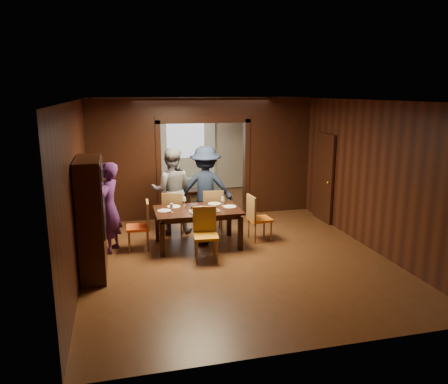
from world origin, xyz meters
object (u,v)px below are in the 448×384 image
object	(u,v)px
chair_right	(260,218)
chair_far_r	(213,210)
sofa	(188,186)
hutch	(91,218)
person_purple	(109,208)
coffee_table	(199,196)
chair_far_l	(174,213)
person_navy	(206,188)
dining_table	(198,227)
person_grey	(171,191)
chair_near	(206,235)
chair_left	(138,226)

from	to	relation	value
chair_right	chair_far_r	world-z (taller)	same
sofa	hutch	distance (m)	5.94
person_purple	coffee_table	bearing A→B (deg)	164.38
chair_far_l	chair_far_r	xyz separation A→B (m)	(0.86, 0.00, 0.00)
person_navy	dining_table	distance (m)	1.28
dining_table	person_navy	bearing A→B (deg)	70.13
person_purple	person_navy	xyz separation A→B (m)	(2.10, 1.01, 0.06)
person_purple	person_navy	distance (m)	2.33
person_grey	chair_right	size ratio (longest dim) A/B	1.93
person_grey	chair_near	xyz separation A→B (m)	(0.40, -1.80, -0.45)
person_navy	chair_far_l	world-z (taller)	person_navy
person_grey	coffee_table	bearing A→B (deg)	-104.73
person_navy	hutch	xyz separation A→B (m)	(-2.37, -2.04, 0.06)
person_purple	dining_table	world-z (taller)	person_purple
dining_table	chair_left	distance (m)	1.19
person_grey	hutch	xyz separation A→B (m)	(-1.59, -1.97, 0.07)
person_navy	dining_table	size ratio (longest dim) A/B	1.11
person_purple	sofa	world-z (taller)	person_purple
hutch	person_grey	bearing A→B (deg)	51.13
coffee_table	chair_near	world-z (taller)	chair_near
person_purple	hutch	world-z (taller)	hutch
sofa	chair_far_r	bearing A→B (deg)	83.20
chair_far_l	dining_table	bearing A→B (deg)	129.77
sofa	chair_far_l	distance (m)	3.68
chair_right	sofa	bearing A→B (deg)	5.69
person_grey	dining_table	world-z (taller)	person_grey
dining_table	chair_far_r	distance (m)	0.96
person_purple	chair_far_r	bearing A→B (deg)	129.06
hutch	dining_table	bearing A→B (deg)	25.92
person_purple	chair_right	distance (m)	3.06
person_grey	chair_near	distance (m)	1.89
coffee_table	person_navy	bearing A→B (deg)	-96.45
chair_left	coffee_table	bearing A→B (deg)	152.88
dining_table	chair_right	distance (m)	1.33
person_grey	coffee_table	distance (m)	2.66
chair_far_r	hutch	world-z (taller)	hutch
chair_left	chair_far_l	xyz separation A→B (m)	(0.81, 0.77, 0.00)
coffee_table	chair_far_l	xyz separation A→B (m)	(-1.02, -2.52, 0.28)
person_navy	sofa	xyz separation A→B (m)	(0.12, 3.31, -0.65)
dining_table	sofa	bearing A→B (deg)	83.38
person_grey	coffee_table	world-z (taller)	person_grey
chair_near	hutch	distance (m)	2.05
coffee_table	chair_far_r	size ratio (longest dim) A/B	0.82
chair_far_l	chair_near	bearing A→B (deg)	118.46
sofa	person_grey	bearing A→B (deg)	68.62
chair_left	chair_right	xyz separation A→B (m)	(2.51, -0.03, 0.00)
person_grey	chair_far_r	xyz separation A→B (m)	(0.88, -0.18, -0.45)
hutch	chair_far_r	bearing A→B (deg)	35.90
person_grey	person_navy	size ratio (longest dim) A/B	0.99
dining_table	coffee_table	distance (m)	3.40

